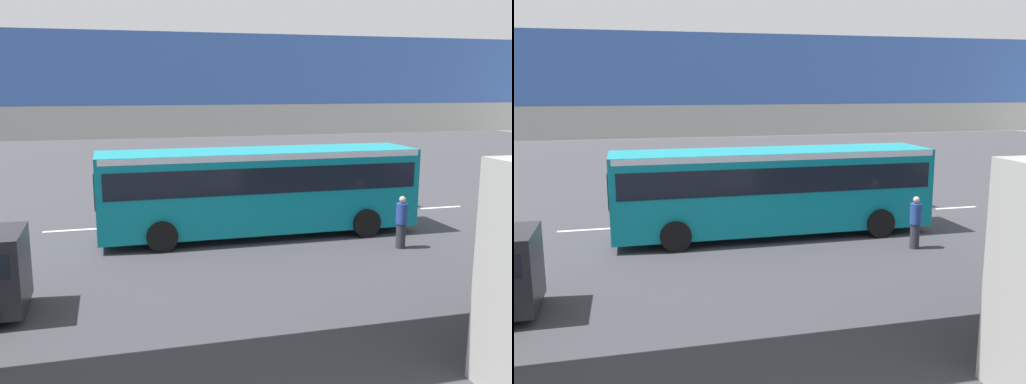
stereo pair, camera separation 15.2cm
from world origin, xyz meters
TOP-DOWN VIEW (x-y plane):
  - ground at (0.00, 0.00)m, footprint 80.00×80.00m
  - city_bus at (1.17, 0.18)m, footprint 11.54×2.85m
  - pedestrian at (-3.01, 3.07)m, footprint 0.38×0.38m
  - traffic_sign at (-5.67, -2.97)m, footprint 0.08×0.60m
  - lane_dash_leftmost at (-8.00, -2.25)m, footprint 2.00×0.20m
  - lane_dash_left at (-4.00, -2.25)m, footprint 2.00×0.20m
  - lane_dash_centre at (0.00, -2.25)m, footprint 2.00×0.20m
  - lane_dash_right at (4.00, -2.25)m, footprint 2.00×0.20m
  - lane_dash_rightmost at (8.00, -2.25)m, footprint 2.00×0.20m
  - pedestrian_overpass at (0.00, 9.46)m, footprint 24.38×2.60m

SIDE VIEW (x-z plane):
  - ground at x=0.00m, z-range 0.00..0.00m
  - lane_dash_leftmost at x=-8.00m, z-range 0.00..0.01m
  - lane_dash_left at x=-4.00m, z-range 0.00..0.01m
  - lane_dash_centre at x=0.00m, z-range 0.00..0.01m
  - lane_dash_right at x=4.00m, z-range 0.00..0.01m
  - lane_dash_rightmost at x=8.00m, z-range 0.00..0.01m
  - pedestrian at x=-3.01m, z-range -0.01..1.78m
  - city_bus at x=1.17m, z-range 0.31..3.46m
  - traffic_sign at x=-5.67m, z-range 0.49..3.29m
  - pedestrian_overpass at x=0.00m, z-range 1.40..7.62m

